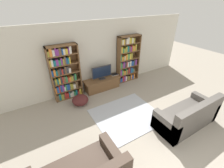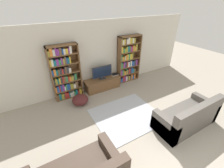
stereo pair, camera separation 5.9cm
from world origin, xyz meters
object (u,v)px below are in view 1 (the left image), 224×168
object	(u,v)px
bookshelf_right	(127,60)
couch_right_sofa	(187,116)
bookshelf_left	(64,74)
tv_stand	(102,84)
laptop	(114,74)
television	(102,72)
beanbag_ottoman	(80,100)

from	to	relation	value
bookshelf_right	couch_right_sofa	distance (m)	3.23
bookshelf_right	bookshelf_left	bearing A→B (deg)	180.00
tv_stand	laptop	xyz separation A→B (m)	(0.62, 0.07, 0.24)
bookshelf_left	television	world-z (taller)	bookshelf_left
bookshelf_right	laptop	bearing A→B (deg)	-174.76
bookshelf_left	tv_stand	size ratio (longest dim) A/B	1.35
television	beanbag_ottoman	bearing A→B (deg)	-155.47
television	laptop	distance (m)	0.68
bookshelf_left	bookshelf_right	size ratio (longest dim) A/B	1.00
tv_stand	television	size ratio (longest dim) A/B	1.78
laptop	couch_right_sofa	world-z (taller)	couch_right_sofa
bookshelf_right	couch_right_sofa	xyz separation A→B (m)	(-0.11, -3.16, -0.65)
television	couch_right_sofa	xyz separation A→B (m)	(1.17, -3.02, -0.43)
beanbag_ottoman	bookshelf_right	bearing A→B (deg)	15.17
tv_stand	couch_right_sofa	world-z (taller)	couch_right_sofa
bookshelf_right	couch_right_sofa	size ratio (longest dim) A/B	1.06
couch_right_sofa	beanbag_ottoman	world-z (taller)	couch_right_sofa
bookshelf_right	television	size ratio (longest dim) A/B	2.40
couch_right_sofa	tv_stand	bearing A→B (deg)	111.15
bookshelf_right	laptop	size ratio (longest dim) A/B	6.60
beanbag_ottoman	tv_stand	bearing A→B (deg)	24.90
television	beanbag_ottoman	size ratio (longest dim) A/B	1.47
bookshelf_right	tv_stand	distance (m)	1.48
tv_stand	beanbag_ottoman	bearing A→B (deg)	-155.10
bookshelf_right	television	bearing A→B (deg)	-173.84
tv_stand	laptop	size ratio (longest dim) A/B	4.89
bookshelf_left	bookshelf_right	distance (m)	2.66
beanbag_ottoman	bookshelf_left	bearing A→B (deg)	110.64
beanbag_ottoman	couch_right_sofa	bearing A→B (deg)	-47.39
television	couch_right_sofa	distance (m)	3.27
television	beanbag_ottoman	world-z (taller)	television
laptop	couch_right_sofa	bearing A→B (deg)	-79.88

